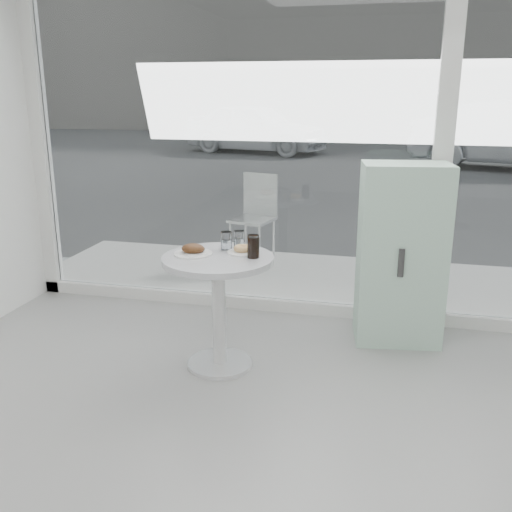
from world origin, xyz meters
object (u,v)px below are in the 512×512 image
(main_table, at_px, (219,289))
(mint_cabinet, at_px, (401,255))
(plate_donut, at_px, (242,250))
(water_tumbler_a, at_px, (226,242))
(water_tumbler_b, at_px, (239,240))
(patio_chair, at_px, (255,212))
(cola_glass, at_px, (253,247))
(plate_fritter, at_px, (194,250))
(car_white, at_px, (256,128))

(main_table, bearing_deg, mint_cabinet, 32.56)
(mint_cabinet, distance_m, plate_donut, 1.20)
(main_table, bearing_deg, water_tumbler_a, 88.26)
(water_tumbler_b, bearing_deg, main_table, -108.99)
(mint_cabinet, height_order, water_tumbler_b, mint_cabinet)
(patio_chair, distance_m, cola_glass, 2.37)
(mint_cabinet, height_order, plate_donut, mint_cabinet)
(plate_donut, bearing_deg, cola_glass, -41.72)
(main_table, height_order, cola_glass, cola_glass)
(patio_chair, xyz_separation_m, water_tumbler_b, (0.40, -2.09, 0.25))
(main_table, relative_size, patio_chair, 0.84)
(plate_fritter, relative_size, plate_donut, 1.25)
(patio_chair, relative_size, cola_glass, 6.24)
(mint_cabinet, xyz_separation_m, water_tumbler_b, (-1.07, -0.50, 0.17))
(mint_cabinet, bearing_deg, patio_chair, 124.35)
(plate_donut, xyz_separation_m, water_tumbler_b, (-0.05, 0.12, 0.03))
(cola_glass, bearing_deg, main_table, -172.60)
(mint_cabinet, bearing_deg, plate_fritter, -159.42)
(plate_fritter, bearing_deg, car_white, 102.02)
(patio_chair, height_order, water_tumbler_b, patio_chair)
(main_table, bearing_deg, water_tumbler_b, 71.01)
(patio_chair, distance_m, plate_donut, 2.27)
(mint_cabinet, height_order, plate_fritter, mint_cabinet)
(plate_fritter, distance_m, plate_donut, 0.32)
(patio_chair, height_order, plate_donut, patio_chair)
(plate_donut, bearing_deg, car_white, 103.33)
(car_white, xyz_separation_m, cola_glass, (3.27, -13.50, 0.11))
(water_tumbler_b, bearing_deg, mint_cabinet, 25.20)
(main_table, bearing_deg, patio_chair, 97.83)
(main_table, xyz_separation_m, cola_glass, (0.23, 0.03, 0.29))
(main_table, height_order, patio_chair, patio_chair)
(patio_chair, bearing_deg, plate_fritter, -72.50)
(water_tumbler_a, bearing_deg, water_tumbler_b, 36.65)
(plate_fritter, bearing_deg, mint_cabinet, 28.98)
(plate_donut, height_order, cola_glass, cola_glass)
(car_white, bearing_deg, water_tumbler_a, -152.60)
(plate_fritter, xyz_separation_m, plate_donut, (0.30, 0.11, -0.01))
(mint_cabinet, relative_size, plate_fritter, 5.27)
(main_table, xyz_separation_m, water_tumbler_b, (0.08, 0.23, 0.27))
(water_tumbler_b, bearing_deg, patio_chair, 100.79)
(main_table, height_order, plate_donut, plate_donut)
(main_table, xyz_separation_m, mint_cabinet, (1.15, 0.73, 0.10))
(plate_donut, height_order, water_tumbler_b, water_tumbler_b)
(car_white, distance_m, plate_donut, 13.79)
(mint_cabinet, distance_m, car_white, 13.47)
(water_tumbler_a, xyz_separation_m, water_tumbler_b, (0.07, 0.05, -0.00))
(plate_fritter, relative_size, water_tumbler_b, 2.10)
(water_tumbler_a, bearing_deg, patio_chair, 98.60)
(patio_chair, xyz_separation_m, water_tumbler_a, (0.32, -2.15, 0.25))
(plate_donut, height_order, water_tumbler_a, water_tumbler_a)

